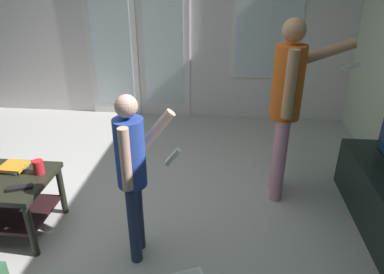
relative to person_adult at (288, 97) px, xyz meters
name	(u,v)px	position (x,y,z in m)	size (l,w,h in m)	color
ground_plane	(99,222)	(-1.50, -0.55, -0.94)	(5.29, 4.93, 0.02)	#B3AEAB
wall_back_with_doors	(154,15)	(-1.46, 1.88, 0.41)	(5.29, 0.09, 2.78)	silver
person_adult	(288,97)	(0.00, 0.00, 0.00)	(0.70, 0.42, 1.55)	pink
person_child	(133,167)	(-1.08, -0.86, -0.21)	(0.40, 0.34, 1.21)	navy
cup_by_laptop	(39,167)	(-1.88, -0.61, -0.41)	(0.08, 0.08, 0.11)	red
tv_remote_black	(20,188)	(-1.91, -0.83, -0.45)	(0.17, 0.05, 0.02)	black
book_stack	(13,167)	(-2.11, -0.58, -0.44)	(0.22, 0.18, 0.04)	#2667B7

